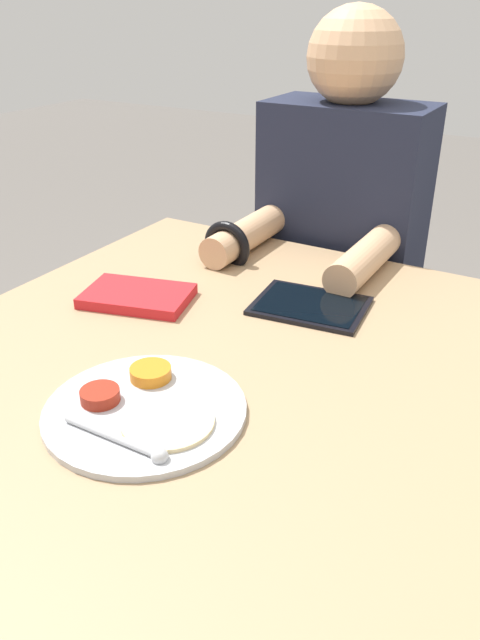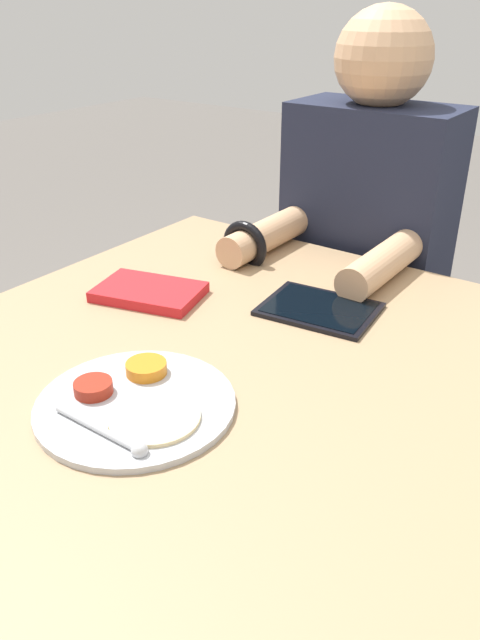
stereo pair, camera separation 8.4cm
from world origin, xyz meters
name	(u,v)px [view 2 (the right image)]	position (x,y,z in m)	size (l,w,h in m)	color
dining_table	(243,545)	(0.00, 0.00, 0.38)	(1.08, 1.06, 0.77)	#9E7F5B
thali_tray	(135,403)	(-0.06, -0.17, 0.77)	(0.28, 0.28, 0.03)	#B7BABF
red_notebook	(149,293)	(-0.29, 0.10, 0.77)	(0.22, 0.17, 0.02)	silver
tablet_device	(320,309)	(0.00, 0.24, 0.77)	(0.22, 0.18, 0.01)	black
person_diner	(359,296)	(-0.11, 0.65, 0.61)	(0.38, 0.47, 1.26)	black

